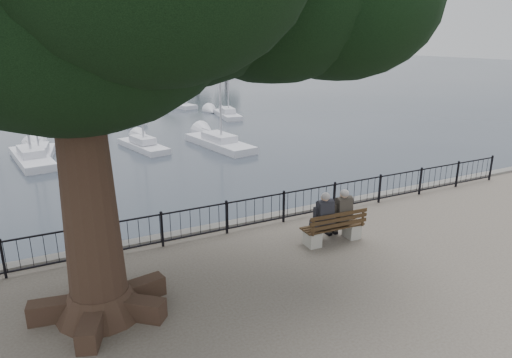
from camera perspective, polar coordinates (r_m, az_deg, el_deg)
harbor at (r=15.10m, az=-0.87°, el=-7.12°), size 260.00×260.00×1.20m
railing at (r=14.27m, az=0.00°, el=-3.99°), size 22.06×0.06×1.00m
bench at (r=13.56m, az=9.66°, el=-6.40°), size 1.93×0.64×1.01m
person_left at (r=13.30m, az=8.19°, el=-5.00°), size 0.47×0.80×1.60m
person_right at (r=13.64m, az=10.45°, el=-4.54°), size 0.47×0.80×1.60m
lion_monument at (r=60.02m, az=-19.61°, el=11.89°), size 5.57×5.57×8.32m
sailboat_a at (r=28.61m, az=-26.24°, el=2.50°), size 2.34×5.83×10.34m
sailboat_b at (r=29.22m, az=-25.44°, el=2.93°), size 1.99×4.91×10.20m
sailboat_c at (r=29.37m, az=-4.60°, el=4.62°), size 2.63×6.33×11.10m
sailboat_d at (r=40.69m, az=-3.60°, el=8.15°), size 2.07×5.11×8.47m
sailboat_f at (r=39.97m, az=-15.21°, el=7.44°), size 1.51×5.05×9.38m
sailboat_g at (r=47.25m, az=-9.79°, el=9.26°), size 2.66×5.31×10.21m
sailboat_h at (r=49.21m, az=-26.30°, el=8.10°), size 2.63×5.49×11.89m
sailboat_i at (r=29.57m, az=-13.94°, el=4.21°), size 2.31×4.94×9.01m
far_shore at (r=94.29m, az=-7.65°, el=15.52°), size 30.00×8.60×9.18m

